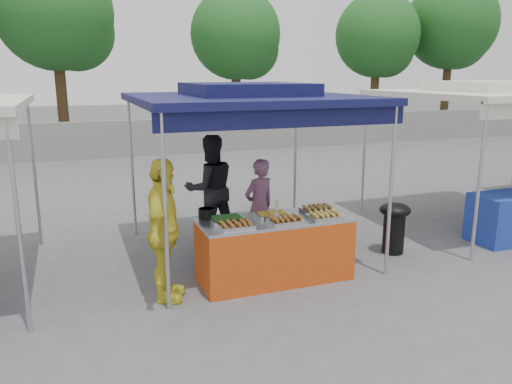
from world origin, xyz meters
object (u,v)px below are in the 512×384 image
object	(u,v)px
helper_man	(211,189)
wok_burner	(394,223)
vendor_woman	(259,207)
customer_person	(164,231)
vendor_table	(274,249)
cooking_pot	(207,213)

from	to	relation	value
helper_man	wok_burner	bearing A→B (deg)	145.44
vendor_woman	customer_person	bearing A→B (deg)	15.06
customer_person	vendor_table	bearing A→B (deg)	-64.78
vendor_woman	customer_person	distance (m)	2.00
customer_person	cooking_pot	bearing A→B (deg)	-35.29
vendor_woman	helper_man	xyz separation A→B (m)	(-0.53, 0.82, 0.14)
vendor_table	customer_person	distance (m)	1.55
vendor_woman	helper_man	bearing A→B (deg)	-76.27
cooking_pot	vendor_woman	world-z (taller)	vendor_woman
wok_burner	helper_man	xyz separation A→B (m)	(-2.47, 1.55, 0.41)
cooking_pot	customer_person	size ratio (longest dim) A/B	0.13
wok_burner	customer_person	world-z (taller)	customer_person
cooking_pot	customer_person	world-z (taller)	customer_person
wok_burner	helper_man	bearing A→B (deg)	126.35
wok_burner	helper_man	size ratio (longest dim) A/B	0.45
cooking_pot	wok_burner	xyz separation A→B (m)	(2.94, -0.03, -0.45)
vendor_table	customer_person	xyz separation A→B (m)	(-1.48, -0.11, 0.45)
vendor_table	wok_burner	size ratio (longest dim) A/B	2.52
vendor_table	vendor_woman	xyz separation A→B (m)	(0.17, 1.02, 0.31)
wok_burner	vendor_table	bearing A→B (deg)	166.36
vendor_table	vendor_woman	size ratio (longest dim) A/B	1.36
customer_person	vendor_woman	bearing A→B (deg)	-34.56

